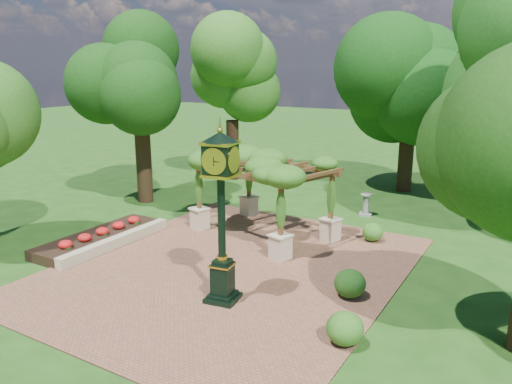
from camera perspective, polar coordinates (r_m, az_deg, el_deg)
The scene contains 13 objects.
ground at distance 15.42m, azimuth -4.83°, elevation -9.93°, with size 120.00×120.00×0.00m, color #1E4714.
brick_plaza at distance 16.16m, azimuth -2.75°, elevation -8.64°, with size 10.00×12.00×0.04m, color brown.
border_wall at distance 18.55m, azimuth -15.64°, elevation -5.52°, with size 0.35×5.00×0.40m, color #C6B793.
flower_bed at distance 19.19m, azimuth -17.51°, elevation -5.06°, with size 1.50×5.00×0.36m, color red.
pedestal_clock at distance 13.07m, azimuth -4.00°, elevation -1.16°, with size 1.06×1.06×4.74m.
pergola at distance 18.51m, azimuth 0.79°, elevation 2.85°, with size 5.79×4.45×3.22m.
sundial at distance 22.11m, azimuth 12.45°, elevation -1.56°, with size 0.62×0.62×0.94m.
shrub_front at distance 12.06m, azimuth 10.13°, elevation -15.11°, with size 0.87×0.87×0.78m, color #2D601B.
shrub_mid at distance 14.29m, azimuth 10.69°, elevation -10.24°, with size 0.88×0.88×0.79m, color #1E4A14.
shrub_back at distance 18.83m, azimuth 13.20°, elevation -4.48°, with size 0.76×0.76×0.68m, color #2F671D.
tree_west_near at distance 23.66m, azimuth -13.24°, elevation 13.06°, with size 4.39×4.39×8.71m.
tree_west_far at distance 28.06m, azimuth -2.79°, elevation 13.36°, with size 3.63×3.63×8.63m.
tree_north at distance 26.31m, azimuth 17.36°, elevation 12.21°, with size 5.01×5.01×8.25m.
Camera 1 is at (8.26, -11.40, 6.29)m, focal length 35.00 mm.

